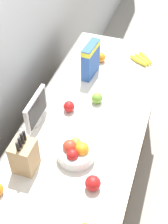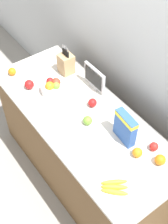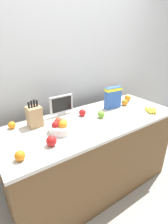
{
  "view_description": "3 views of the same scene",
  "coord_description": "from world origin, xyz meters",
  "views": [
    {
      "loc": [
        -1.39,
        -0.42,
        2.33
      ],
      "look_at": [
        -0.09,
        0.01,
        0.98
      ],
      "focal_mm": 50.0,
      "sensor_mm": 36.0,
      "label": 1
    },
    {
      "loc": [
        1.38,
        -1.0,
        2.8
      ],
      "look_at": [
        0.08,
        -0.04,
        1.04
      ],
      "focal_mm": 50.0,
      "sensor_mm": 36.0,
      "label": 2
    },
    {
      "loc": [
        -0.98,
        -1.27,
        1.69
      ],
      "look_at": [
        -0.08,
        0.04,
        0.99
      ],
      "focal_mm": 28.0,
      "sensor_mm": 36.0,
      "label": 3
    }
  ],
  "objects": [
    {
      "name": "apple_rightmost",
      "position": [
        -0.54,
        -0.18,
        0.94
      ],
      "size": [
        0.08,
        0.08,
        0.08
      ],
      "primitive_type": "sphere",
      "color": "red",
      "rests_on": "counter"
    },
    {
      "name": "orange_front_left",
      "position": [
        0.7,
        0.18,
        0.94
      ],
      "size": [
        0.08,
        0.08,
        0.08
      ],
      "primitive_type": "sphere",
      "color": "orange",
      "rests_on": "counter"
    },
    {
      "name": "small_monitor",
      "position": [
        -0.2,
        0.28,
        1.02
      ],
      "size": [
        0.26,
        0.03,
        0.22
      ],
      "color": "#B7B7BC",
      "rests_on": "counter"
    },
    {
      "name": "cereal_box",
      "position": [
        0.38,
        0.12,
        1.04
      ],
      "size": [
        0.21,
        0.09,
        0.25
      ],
      "rotation": [
        0.0,
        0.0,
        -0.1
      ],
      "color": "#2D56A8",
      "rests_on": "counter"
    },
    {
      "name": "apple_leftmost",
      "position": [
        0.59,
        0.23,
        0.93
      ],
      "size": [
        0.07,
        0.07,
        0.07
      ],
      "primitive_type": "sphere",
      "color": "red",
      "rests_on": "counter"
    },
    {
      "name": "apple_by_knife_block",
      "position": [
        -0.03,
        0.13,
        0.94
      ],
      "size": [
        0.07,
        0.07,
        0.07
      ],
      "primitive_type": "sphere",
      "color": "red",
      "rests_on": "counter"
    },
    {
      "name": "apple_front",
      "position": [
        0.1,
        -0.02,
        0.94
      ],
      "size": [
        0.07,
        0.07,
        0.07
      ],
      "primitive_type": "sphere",
      "color": "#6B9E33",
      "rests_on": "counter"
    },
    {
      "name": "banana_bunch",
      "position": [
        0.67,
        -0.21,
        0.92
      ],
      "size": [
        0.2,
        0.21,
        0.03
      ],
      "rotation": [
        0.0,
        0.0,
        0.9
      ],
      "color": "yellow",
      "rests_on": "counter"
    },
    {
      "name": "orange_front_center",
      "position": [
        0.56,
        0.09,
        0.94
      ],
      "size": [
        0.08,
        0.08,
        0.08
      ],
      "primitive_type": "sphere",
      "color": "orange",
      "rests_on": "counter"
    },
    {
      "name": "fruit_bowl",
      "position": [
        -0.38,
        -0.03,
        0.95
      ],
      "size": [
        0.22,
        0.22,
        0.12
      ],
      "color": "silver",
      "rests_on": "counter"
    },
    {
      "name": "counter",
      "position": [
        0.0,
        0.0,
        0.45
      ],
      "size": [
        1.87,
        0.75,
        0.9
      ],
      "color": "brown",
      "rests_on": "ground_plane"
    },
    {
      "name": "ground_plane",
      "position": [
        0.0,
        0.0,
        0.0
      ],
      "size": [
        14.0,
        14.0,
        0.0
      ],
      "primitive_type": "plane",
      "color": "gray"
    },
    {
      "name": "knife_block",
      "position": [
        -0.53,
        0.21,
        1.0
      ],
      "size": [
        0.13,
        0.12,
        0.3
      ],
      "color": "tan",
      "rests_on": "counter"
    }
  ]
}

